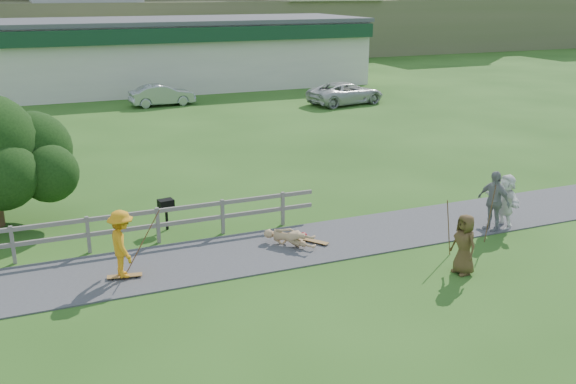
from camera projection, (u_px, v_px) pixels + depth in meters
name	position (u px, v px, depth m)	size (l,w,h in m)	color
ground	(259.00, 275.00, 17.03)	(260.00, 260.00, 0.00)	#264F16
path	(242.00, 254.00, 18.34)	(34.00, 3.00, 0.04)	#3A3A3D
fence	(65.00, 232.00, 18.04)	(15.05, 0.10, 1.10)	#66615A
strip_mall	(151.00, 53.00, 48.48)	(32.50, 10.75, 5.10)	silver
skater_rider	(122.00, 247.00, 16.52)	(1.16, 0.67, 1.80)	orange
skater_fallen	(289.00, 238.00, 18.80)	(1.61, 0.39, 0.59)	tan
spectator_b	(494.00, 201.00, 19.91)	(1.13, 0.47, 1.93)	gray
spectator_c	(464.00, 244.00, 16.91)	(0.81, 0.53, 1.65)	brown
spectator_d	(506.00, 201.00, 20.20)	(1.62, 0.51, 1.74)	white
car_silver	(162.00, 95.00, 41.43)	(1.44, 4.13, 1.36)	#979B9E
car_white	(346.00, 93.00, 41.93)	(2.40, 5.20, 1.44)	beige
bbq	(166.00, 215.00, 20.10)	(0.46, 0.35, 0.99)	black
longboard_rider	(125.00, 277.00, 16.78)	(0.90, 0.22, 0.10)	olive
longboard_fallen	(316.00, 243.00, 19.08)	(0.82, 0.20, 0.09)	olive
helmet	(303.00, 236.00, 19.38)	(0.24, 0.24, 0.24)	#A30D17
pole_rider	(143.00, 237.00, 17.07)	(0.03, 0.03, 1.91)	brown
pole_spec_left	(449.00, 228.00, 18.04)	(0.03, 0.03, 1.69)	brown
pole_spec_right	(490.00, 214.00, 19.02)	(0.03, 0.03, 1.78)	brown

